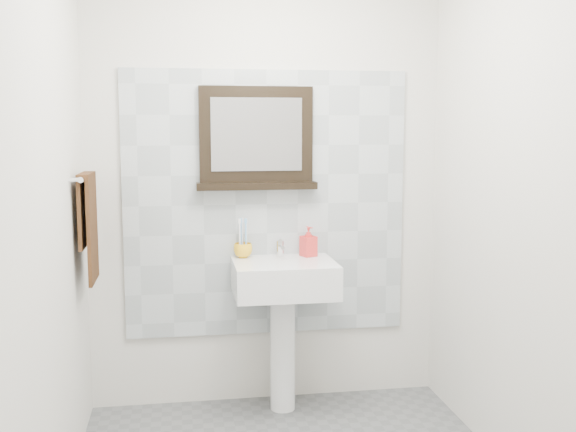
% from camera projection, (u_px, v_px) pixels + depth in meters
% --- Properties ---
extents(back_wall, '(2.00, 0.01, 2.50)m').
position_uv_depth(back_wall, '(266.00, 186.00, 3.82)').
color(back_wall, silver).
rests_on(back_wall, ground).
extents(front_wall, '(2.00, 0.01, 2.50)m').
position_uv_depth(front_wall, '(381.00, 262.00, 1.67)').
color(front_wall, silver).
rests_on(front_wall, ground).
extents(left_wall, '(0.01, 2.20, 2.50)m').
position_uv_depth(left_wall, '(45.00, 214.00, 2.58)').
color(left_wall, silver).
rests_on(left_wall, ground).
extents(right_wall, '(0.01, 2.20, 2.50)m').
position_uv_depth(right_wall, '(529.00, 205.00, 2.90)').
color(right_wall, silver).
rests_on(right_wall, ground).
extents(splashback, '(1.60, 0.02, 1.50)m').
position_uv_depth(splashback, '(267.00, 204.00, 3.82)').
color(splashback, '#ACB6BB').
rests_on(splashback, back_wall).
extents(pedestal_sink, '(0.55, 0.44, 0.96)m').
position_uv_depth(pedestal_sink, '(284.00, 294.00, 3.68)').
color(pedestal_sink, white).
rests_on(pedestal_sink, ground).
extents(toothbrush_cup, '(0.12, 0.12, 0.08)m').
position_uv_depth(toothbrush_cup, '(243.00, 250.00, 3.76)').
color(toothbrush_cup, yellow).
rests_on(toothbrush_cup, pedestal_sink).
extents(toothbrushes, '(0.05, 0.04, 0.21)m').
position_uv_depth(toothbrushes, '(243.00, 236.00, 3.75)').
color(toothbrushes, white).
rests_on(toothbrushes, toothbrush_cup).
extents(soap_dispenser, '(0.10, 0.10, 0.17)m').
position_uv_depth(soap_dispenser, '(308.00, 241.00, 3.79)').
color(soap_dispenser, red).
rests_on(soap_dispenser, pedestal_sink).
extents(framed_mirror, '(0.67, 0.11, 0.57)m').
position_uv_depth(framed_mirror, '(256.00, 141.00, 3.74)').
color(framed_mirror, black).
rests_on(framed_mirror, back_wall).
extents(towel_bar, '(0.07, 0.40, 0.03)m').
position_uv_depth(towel_bar, '(85.00, 177.00, 3.34)').
color(towel_bar, silver).
rests_on(towel_bar, left_wall).
extents(hand_towel, '(0.06, 0.30, 0.55)m').
position_uv_depth(hand_towel, '(88.00, 219.00, 3.37)').
color(hand_towel, '#321D0D').
rests_on(hand_towel, towel_bar).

